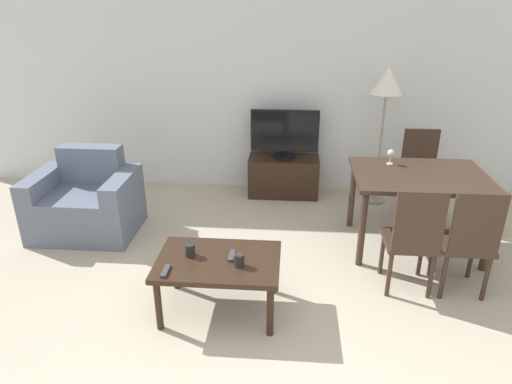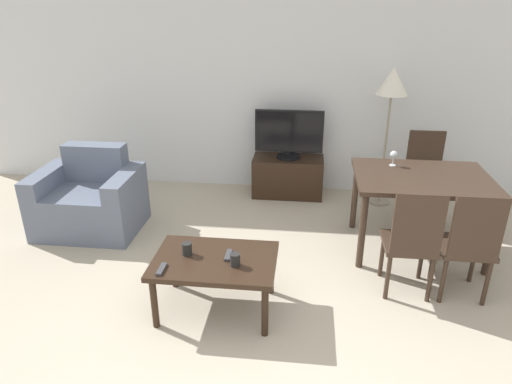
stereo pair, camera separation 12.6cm
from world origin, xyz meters
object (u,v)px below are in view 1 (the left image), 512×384
object	(u,v)px
remote_primary	(232,256)
remote_secondary	(166,271)
cup_colored_far	(190,250)
dining_chair_near	(413,236)
dining_table	(419,183)
cup_white_near	(239,260)
dining_chair_near_right	(468,238)
floor_lamp	(387,87)
wine_glass_left	(391,154)
tv	(285,134)
coffee_table	(218,266)
tv_stand	(284,176)
dining_chair_far	(420,170)
armchair	(86,203)

from	to	relation	value
remote_primary	remote_secondary	distance (m)	0.50
cup_colored_far	dining_chair_near	bearing A→B (deg)	10.99
dining_table	cup_white_near	distance (m)	1.94
dining_chair_near_right	floor_lamp	size ratio (longest dim) A/B	0.60
dining_table	remote_primary	distance (m)	1.93
remote_secondary	cup_white_near	world-z (taller)	cup_white_near
dining_chair_near	wine_glass_left	xyz separation A→B (m)	(-0.02, 0.99, 0.34)
tv	remote_primary	size ratio (longest dim) A/B	5.23
dining_chair_near	coffee_table	bearing A→B (deg)	-166.31
tv_stand	coffee_table	world-z (taller)	tv_stand
floor_lamp	wine_glass_left	world-z (taller)	floor_lamp
dining_chair_near	remote_secondary	xyz separation A→B (m)	(-1.82, -0.56, -0.05)
coffee_table	dining_chair_near_right	xyz separation A→B (m)	(1.89, 0.36, 0.11)
dining_chair_near_right	cup_colored_far	size ratio (longest dim) A/B	9.47
remote_primary	wine_glass_left	world-z (taller)	wine_glass_left
cup_white_near	cup_colored_far	distance (m)	0.39
tv	dining_chair_far	size ratio (longest dim) A/B	0.85
tv_stand	remote_secondary	bearing A→B (deg)	-107.34
tv_stand	cup_white_near	xyz separation A→B (m)	(-0.26, -2.34, 0.26)
remote_secondary	coffee_table	bearing A→B (deg)	30.24
tv_stand	dining_table	xyz separation A→B (m)	(1.25, -1.15, 0.42)
floor_lamp	remote_secondary	xyz separation A→B (m)	(-1.85, -2.35, -0.87)
floor_lamp	wine_glass_left	size ratio (longest dim) A/B	10.58
tv	floor_lamp	world-z (taller)	floor_lamp
remote_secondary	dining_table	bearing A→B (deg)	32.93
tv	dining_chair_near	xyz separation A→B (m)	(1.05, -1.90, -0.25)
dining_chair_near_right	wine_glass_left	bearing A→B (deg)	113.95
tv_stand	armchair	bearing A→B (deg)	-150.79
coffee_table	wine_glass_left	size ratio (longest dim) A/B	6.20
dining_table	dining_chair_far	xyz separation A→B (m)	(0.21, 0.75, -0.15)
dining_table	cup_colored_far	bearing A→B (deg)	-150.34
remote_primary	cup_colored_far	world-z (taller)	cup_colored_far
armchair	tv	size ratio (longest dim) A/B	1.26
remote_secondary	wine_glass_left	bearing A→B (deg)	40.83
floor_lamp	cup_colored_far	bearing A→B (deg)	-129.04
armchair	floor_lamp	world-z (taller)	floor_lamp
dining_table	dining_chair_near_right	bearing A→B (deg)	-74.50
dining_chair_near_right	floor_lamp	bearing A→B (deg)	102.19
dining_table	cup_colored_far	distance (m)	2.19
dining_table	dining_chair_far	size ratio (longest dim) A/B	1.29
floor_lamp	remote_secondary	distance (m)	3.11
tv	wine_glass_left	distance (m)	1.37
remote_primary	tv_stand	bearing A→B (deg)	81.44
armchair	tv	xyz separation A→B (m)	(1.96, 1.09, 0.45)
cup_colored_far	tv	bearing A→B (deg)	73.92
dining_table	dining_chair_near	distance (m)	0.80
dining_table	cup_white_near	xyz separation A→B (m)	(-1.52, -1.19, -0.16)
cup_white_near	cup_colored_far	size ratio (longest dim) A/B	0.99
dining_table	remote_primary	world-z (taller)	dining_table
dining_chair_near	cup_white_near	bearing A→B (deg)	-161.58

